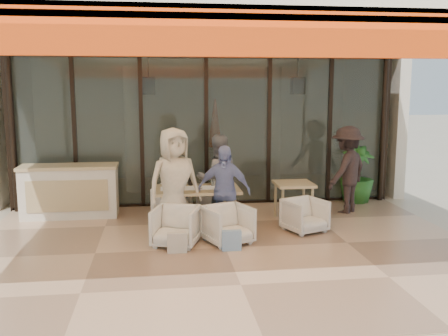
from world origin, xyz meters
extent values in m
plane|color=#C6B293|center=(0.00, 0.00, 0.00)|extent=(70.00, 70.00, 0.00)
cube|color=tan|center=(0.00, 0.00, 0.01)|extent=(8.00, 6.00, 0.01)
cube|color=silver|center=(0.00, 0.00, 3.30)|extent=(8.00, 6.00, 0.20)
cube|color=#FF480D|center=(0.00, -2.94, 3.02)|extent=(8.00, 0.12, 0.45)
cube|color=orange|center=(0.00, -2.25, 3.14)|extent=(8.00, 1.50, 0.06)
cylinder|color=black|center=(-3.88, 2.88, 1.60)|extent=(0.12, 0.12, 3.20)
cylinder|color=black|center=(3.88, 2.88, 1.60)|extent=(0.12, 0.12, 3.20)
cube|color=#9EADA3|center=(0.00, 3.00, 1.60)|extent=(8.00, 0.03, 3.20)
cube|color=black|center=(0.00, 3.00, 0.04)|extent=(8.00, 0.10, 0.08)
cube|color=black|center=(0.00, 3.00, 3.16)|extent=(8.00, 0.10, 0.08)
cube|color=black|center=(-4.00, 3.00, 1.60)|extent=(0.08, 0.10, 3.20)
cube|color=black|center=(-2.70, 3.00, 1.60)|extent=(0.08, 0.10, 3.20)
cube|color=black|center=(-1.35, 3.00, 1.60)|extent=(0.08, 0.10, 3.20)
cube|color=black|center=(0.00, 3.00, 1.60)|extent=(0.08, 0.10, 3.20)
cube|color=black|center=(1.35, 3.00, 1.60)|extent=(0.08, 0.10, 3.20)
cube|color=black|center=(2.70, 3.00, 1.60)|extent=(0.08, 0.10, 3.20)
cube|color=black|center=(4.00, 3.00, 1.60)|extent=(0.08, 0.10, 3.20)
cube|color=silver|center=(0.00, 6.50, 1.70)|extent=(9.00, 0.25, 3.40)
cube|color=silver|center=(-4.40, 4.75, 1.70)|extent=(0.25, 3.50, 3.40)
cube|color=silver|center=(4.40, 4.75, 1.70)|extent=(0.25, 3.50, 3.40)
cube|color=silver|center=(0.00, 4.75, 3.40)|extent=(9.00, 3.50, 0.25)
cube|color=tan|center=(0.00, 4.75, 0.01)|extent=(8.00, 3.50, 0.02)
cylinder|color=silver|center=(-1.60, 4.60, 1.50)|extent=(0.40, 0.40, 3.00)
cylinder|color=silver|center=(1.80, 4.60, 1.50)|extent=(0.40, 0.40, 3.00)
cylinder|color=black|center=(-1.20, 4.20, 3.00)|extent=(0.03, 0.03, 0.70)
cube|color=black|center=(-1.20, 4.20, 2.55)|extent=(0.30, 0.30, 0.40)
sphere|color=#FFBF72|center=(-1.20, 4.20, 2.55)|extent=(0.18, 0.18, 0.18)
cylinder|color=black|center=(2.30, 4.20, 3.00)|extent=(0.03, 0.03, 0.70)
cube|color=black|center=(2.30, 4.20, 2.55)|extent=(0.30, 0.30, 0.40)
sphere|color=#FFBF72|center=(2.30, 4.20, 2.55)|extent=(0.18, 0.18, 0.18)
cylinder|color=black|center=(0.30, 4.00, 0.05)|extent=(0.40, 0.40, 0.05)
cylinder|color=black|center=(0.30, 4.00, 1.05)|extent=(0.04, 0.04, 2.10)
cone|color=#E54D13|center=(0.30, 4.00, 1.70)|extent=(0.32, 0.32, 1.10)
cube|color=silver|center=(-2.73, 2.30, 0.50)|extent=(1.80, 0.60, 1.00)
cube|color=tan|center=(-2.73, 2.30, 1.01)|extent=(1.85, 0.65, 0.06)
cube|color=tan|center=(-2.73, 1.99, 0.50)|extent=(1.50, 0.02, 0.60)
cube|color=tan|center=(-0.34, 1.22, 0.72)|extent=(1.50, 0.90, 0.05)
cube|color=white|center=(-0.34, 1.22, 0.74)|extent=(1.30, 0.35, 0.01)
cylinder|color=tan|center=(-0.96, 0.90, 0.35)|extent=(0.06, 0.06, 0.70)
cylinder|color=tan|center=(0.28, 0.90, 0.35)|extent=(0.06, 0.06, 0.70)
cylinder|color=tan|center=(-0.96, 1.54, 0.35)|extent=(0.06, 0.06, 0.70)
cylinder|color=tan|center=(0.28, 1.54, 0.35)|extent=(0.06, 0.06, 0.70)
cylinder|color=white|center=(-0.79, 1.07, 0.81)|extent=(0.06, 0.06, 0.11)
cylinder|color=white|center=(-0.59, 1.42, 0.81)|extent=(0.06, 0.06, 0.11)
cylinder|color=white|center=(-0.29, 1.12, 0.81)|extent=(0.06, 0.06, 0.11)
cylinder|color=white|center=(-0.04, 1.40, 0.81)|extent=(0.06, 0.06, 0.11)
cylinder|color=white|center=(0.16, 1.02, 0.81)|extent=(0.06, 0.06, 0.11)
cylinder|color=#9A3F16|center=(-0.89, 1.37, 0.83)|extent=(0.07, 0.07, 0.16)
cylinder|color=black|center=(-0.44, 1.50, 0.83)|extent=(0.09, 0.09, 0.17)
cylinder|color=black|center=(-0.44, 1.50, 0.93)|extent=(0.10, 0.10, 0.01)
cylinder|color=white|center=(-0.79, 0.92, 0.76)|extent=(0.22, 0.22, 0.01)
cylinder|color=white|center=(0.11, 0.92, 0.76)|extent=(0.22, 0.22, 0.01)
cylinder|color=white|center=(-0.79, 1.54, 0.76)|extent=(0.22, 0.22, 0.01)
cylinder|color=white|center=(0.11, 1.54, 0.76)|extent=(0.22, 0.22, 0.01)
imported|color=white|center=(-0.76, 2.17, 0.34)|extent=(0.83, 0.80, 0.68)
imported|color=white|center=(0.08, 2.17, 0.30)|extent=(0.75, 0.73, 0.61)
imported|color=white|center=(-0.76, 0.27, 0.35)|extent=(0.85, 0.82, 0.71)
imported|color=white|center=(0.08, 0.27, 0.35)|extent=(0.87, 0.84, 0.70)
imported|color=#171B32|center=(-0.76, 1.67, 0.77)|extent=(0.62, 0.47, 1.53)
imported|color=slate|center=(0.08, 1.67, 0.83)|extent=(0.90, 0.75, 1.65)
imported|color=beige|center=(-0.76, 0.77, 0.93)|extent=(1.06, 0.88, 1.87)
imported|color=#6E83B8|center=(0.08, 0.77, 0.78)|extent=(0.99, 0.65, 1.56)
cube|color=silver|center=(-0.76, -0.13, 0.17)|extent=(0.30, 0.10, 0.34)
cube|color=#99BFD8|center=(0.08, -0.13, 0.17)|extent=(0.30, 0.10, 0.34)
cube|color=tan|center=(1.51, 1.49, 0.72)|extent=(0.70, 0.70, 0.05)
cylinder|color=tan|center=(1.23, 1.21, 0.35)|extent=(0.05, 0.05, 0.70)
cylinder|color=tan|center=(1.79, 1.21, 0.35)|extent=(0.05, 0.05, 0.70)
cylinder|color=tan|center=(1.23, 1.77, 0.35)|extent=(0.05, 0.05, 0.70)
cylinder|color=tan|center=(1.79, 1.77, 0.35)|extent=(0.05, 0.05, 0.70)
imported|color=white|center=(1.51, 0.74, 0.33)|extent=(0.81, 0.79, 0.66)
imported|color=black|center=(2.72, 1.95, 0.88)|extent=(1.30, 1.23, 1.76)
imported|color=#1E5919|center=(3.27, 2.78, 0.66)|extent=(0.95, 0.95, 1.32)
camera|label=1|loc=(-1.01, -7.47, 2.53)|focal=40.00mm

